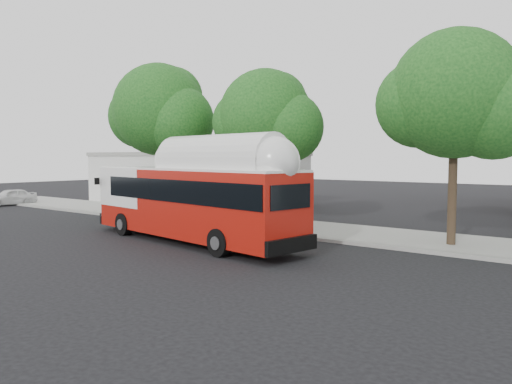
% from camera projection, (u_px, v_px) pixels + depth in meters
% --- Properties ---
extents(ground, '(120.00, 120.00, 0.00)m').
position_uv_depth(ground, '(203.00, 244.00, 22.11)').
color(ground, black).
rests_on(ground, ground).
extents(sidewalk, '(60.00, 5.00, 0.15)m').
position_uv_depth(sidewalk, '(285.00, 226.00, 27.24)').
color(sidewalk, gray).
rests_on(sidewalk, ground).
extents(curb_strip, '(60.00, 0.30, 0.15)m').
position_uv_depth(curb_strip, '(256.00, 232.00, 25.19)').
color(curb_strip, gray).
rests_on(curb_strip, ground).
extents(red_curb_segment, '(10.00, 0.32, 0.16)m').
position_uv_depth(red_curb_segment, '(212.00, 227.00, 27.01)').
color(red_curb_segment, maroon).
rests_on(red_curb_segment, ground).
extents(street_tree_left, '(6.67, 5.80, 9.74)m').
position_uv_depth(street_tree_left, '(165.00, 113.00, 31.24)').
color(street_tree_left, '#2D2116').
rests_on(street_tree_left, ground).
extents(street_tree_mid, '(5.75, 5.00, 8.62)m').
position_uv_depth(street_tree_mid, '(272.00, 119.00, 26.85)').
color(street_tree_mid, '#2D2116').
rests_on(street_tree_mid, ground).
extents(street_tree_right, '(6.21, 5.40, 9.18)m').
position_uv_depth(street_tree_right, '(466.00, 99.00, 20.55)').
color(street_tree_right, '#2D2116').
rests_on(street_tree_right, ground).
extents(low_commercial_bldg, '(16.20, 10.20, 4.25)m').
position_uv_depth(low_commercial_bldg, '(197.00, 178.00, 41.55)').
color(low_commercial_bldg, silver).
rests_on(low_commercial_bldg, ground).
extents(transit_bus, '(13.22, 4.40, 3.85)m').
position_uv_depth(transit_bus, '(192.00, 203.00, 22.37)').
color(transit_bus, '#A5140B').
rests_on(transit_bus, ground).
extents(parked_car, '(4.04, 1.87, 1.34)m').
position_uv_depth(parked_car, '(10.00, 197.00, 39.84)').
color(parked_car, silver).
rests_on(parked_car, ground).
extents(signal_pole, '(0.13, 0.44, 4.62)m').
position_uv_depth(signal_pole, '(172.00, 182.00, 29.79)').
color(signal_pole, '#A31114').
rests_on(signal_pole, ground).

